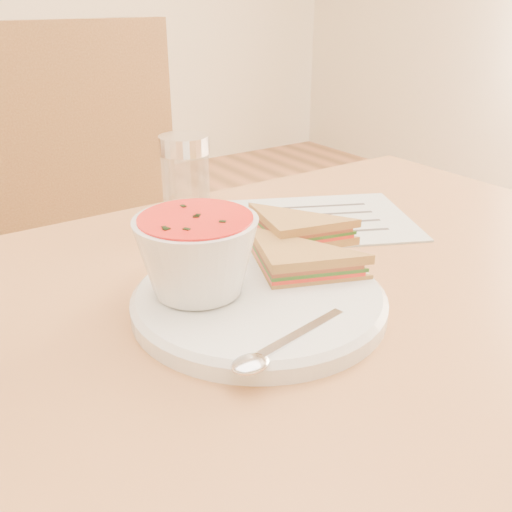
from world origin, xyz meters
TOP-DOWN VIEW (x-y plane):
  - chair_far at (0.03, 0.63)m, footprint 0.47×0.47m
  - plate at (-0.08, -0.01)m, footprint 0.28×0.28m
  - soup_bowl at (-0.13, 0.02)m, footprint 0.15×0.15m
  - sandwich_half_a at (-0.07, -0.02)m, footprint 0.15×0.15m
  - sandwich_half_b at (-0.02, 0.03)m, footprint 0.13×0.13m
  - spoon at (-0.11, -0.11)m, footprint 0.18×0.07m
  - paper_menu at (0.13, 0.15)m, footprint 0.33×0.30m
  - condiment_shaker at (-0.02, 0.25)m, footprint 0.07×0.07m

SIDE VIEW (x-z plane):
  - chair_far at x=0.03m, z-range 0.00..1.00m
  - paper_menu at x=0.13m, z-range 0.75..0.75m
  - plate at x=-0.08m, z-range 0.75..0.77m
  - spoon at x=-0.11m, z-range 0.77..0.78m
  - sandwich_half_a at x=-0.07m, z-range 0.77..0.80m
  - sandwich_half_b at x=-0.02m, z-range 0.78..0.81m
  - soup_bowl at x=-0.13m, z-range 0.77..0.85m
  - condiment_shaker at x=-0.02m, z-range 0.75..0.87m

